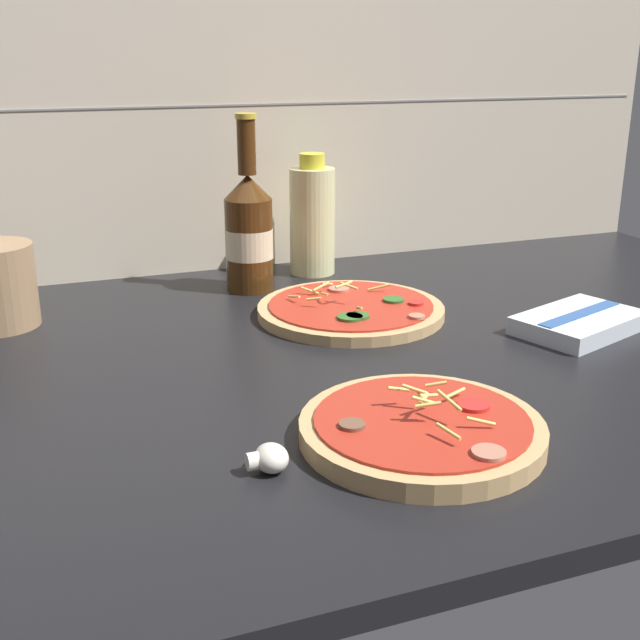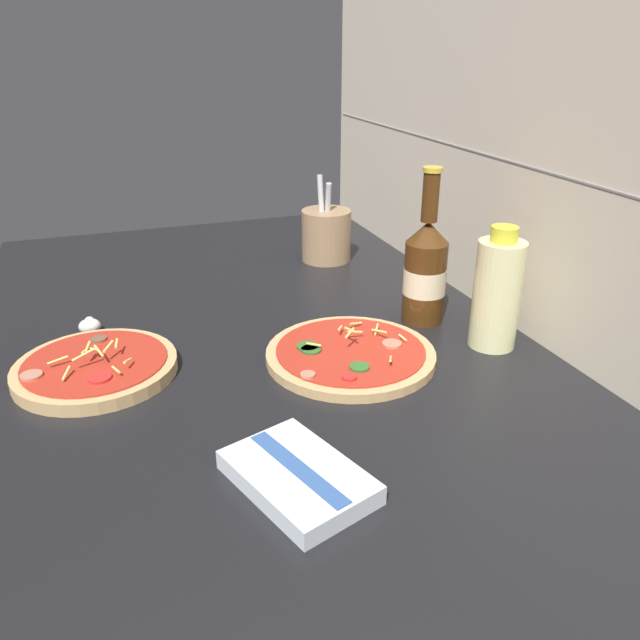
{
  "view_description": "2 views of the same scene",
  "coord_description": "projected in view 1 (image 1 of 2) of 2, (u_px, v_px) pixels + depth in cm",
  "views": [
    {
      "loc": [
        -36.22,
        -86.97,
        38.78
      ],
      "look_at": [
        -2.18,
        3.28,
        6.05
      ],
      "focal_mm": 45.0,
      "sensor_mm": 36.0,
      "label": 1
    },
    {
      "loc": [
        86.84,
        -20.22,
        48.78
      ],
      "look_at": [
        1.66,
        9.92,
        7.85
      ],
      "focal_mm": 35.0,
      "sensor_mm": 36.0,
      "label": 2
    }
  ],
  "objects": [
    {
      "name": "counter_slab",
      "position": [
        345.0,
        362.0,
        1.01
      ],
      "size": [
        160.0,
        90.0,
        2.5
      ],
      "color": "black",
      "rests_on": "ground"
    },
    {
      "name": "tile_backsplash",
      "position": [
        242.0,
        105.0,
        1.32
      ],
      "size": [
        160.0,
        1.13,
        60.0
      ],
      "color": "beige",
      "rests_on": "ground"
    },
    {
      "name": "pizza_near",
      "position": [
        422.0,
        429.0,
        0.78
      ],
      "size": [
        24.02,
        24.02,
        5.09
      ],
      "color": "tan",
      "rests_on": "counter_slab"
    },
    {
      "name": "pizza_far",
      "position": [
        351.0,
        310.0,
        1.14
      ],
      "size": [
        26.69,
        26.69,
        5.04
      ],
      "color": "tan",
      "rests_on": "counter_slab"
    },
    {
      "name": "beer_bottle",
      "position": [
        249.0,
        230.0,
        1.24
      ],
      "size": [
        7.48,
        7.48,
        27.22
      ],
      "color": "#47280F",
      "rests_on": "counter_slab"
    },
    {
      "name": "oil_bottle",
      "position": [
        312.0,
        219.0,
        1.34
      ],
      "size": [
        7.57,
        7.57,
        20.1
      ],
      "color": "beige",
      "rests_on": "counter_slab"
    },
    {
      "name": "mushroom_left",
      "position": [
        269.0,
        458.0,
        0.72
      ],
      "size": [
        3.85,
        3.67,
        2.57
      ],
      "color": "white",
      "rests_on": "counter_slab"
    },
    {
      "name": "dish_towel",
      "position": [
        579.0,
        323.0,
        1.08
      ],
      "size": [
        19.78,
        16.16,
        2.56
      ],
      "color": "silver",
      "rests_on": "counter_slab"
    }
  ]
}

